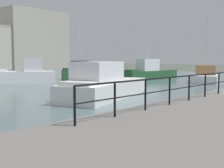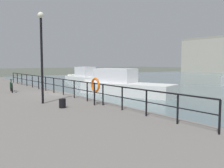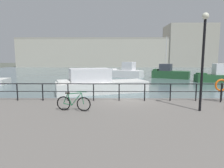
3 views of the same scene
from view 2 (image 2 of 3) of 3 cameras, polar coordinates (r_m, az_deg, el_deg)
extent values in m
plane|color=#4C5147|center=(18.09, -10.48, -4.80)|extent=(240.00, 240.00, 0.00)
cube|color=white|center=(40.78, -6.02, 1.21)|extent=(8.77, 3.66, 0.75)
cube|color=silver|center=(40.96, -6.27, 2.85)|extent=(3.29, 2.36, 1.56)
cube|color=white|center=(43.71, -8.77, 2.09)|extent=(1.22, 2.05, 0.24)
cube|color=white|center=(23.40, 3.35, -1.11)|extent=(9.56, 5.64, 1.11)
cube|color=silver|center=(24.00, 0.79, 2.00)|extent=(4.37, 3.21, 1.35)
cube|color=white|center=(25.57, -3.97, 0.93)|extent=(1.68, 2.22, 0.24)
cylinder|color=black|center=(28.42, -21.83, 1.34)|extent=(0.07, 0.07, 1.05)
cylinder|color=black|center=(26.91, -21.02, 1.19)|extent=(0.07, 0.07, 1.05)
cylinder|color=black|center=(25.39, -20.11, 1.01)|extent=(0.07, 0.07, 1.05)
cylinder|color=black|center=(23.89, -19.08, 0.81)|extent=(0.07, 0.07, 1.05)
cylinder|color=black|center=(22.39, -17.92, 0.58)|extent=(0.07, 0.07, 1.05)
cylinder|color=black|center=(20.91, -16.59, 0.31)|extent=(0.07, 0.07, 1.05)
cylinder|color=black|center=(19.44, -15.07, 0.01)|extent=(0.07, 0.07, 1.05)
cylinder|color=black|center=(17.98, -13.29, -0.34)|extent=(0.07, 0.07, 1.05)
cylinder|color=black|center=(16.55, -11.20, -0.75)|extent=(0.07, 0.07, 1.05)
cylinder|color=black|center=(15.15, -8.72, -1.24)|extent=(0.07, 0.07, 1.05)
cylinder|color=black|center=(13.77, -5.74, -1.82)|extent=(0.07, 0.07, 1.05)
cylinder|color=black|center=(12.45, -2.11, -2.52)|extent=(0.07, 0.07, 1.05)
cylinder|color=black|center=(11.19, 2.36, -3.37)|extent=(0.07, 0.07, 1.05)
cylinder|color=black|center=(10.02, 7.94, -4.40)|extent=(0.07, 0.07, 1.05)
cylinder|color=black|center=(8.97, 14.92, -5.63)|extent=(0.07, 0.07, 1.05)
cylinder|color=black|center=(8.09, 23.62, -7.03)|extent=(0.07, 0.07, 1.05)
cylinder|color=black|center=(17.22, -12.32, 1.20)|extent=(23.55, 0.06, 0.06)
cylinder|color=black|center=(17.26, -12.29, -0.36)|extent=(23.55, 0.04, 0.04)
torus|color=black|center=(18.98, -22.08, -0.80)|extent=(0.72, 0.17, 0.72)
torus|color=black|center=(20.03, -22.34, -0.52)|extent=(0.72, 0.17, 0.72)
cylinder|color=#146638|center=(19.33, -22.19, 0.01)|extent=(0.55, 0.12, 0.66)
cylinder|color=#146638|center=(19.69, -22.28, -0.01)|extent=(0.24, 0.07, 0.58)
cylinder|color=#146638|center=(19.40, -22.25, 0.87)|extent=(0.72, 0.15, 0.11)
cylinder|color=#146638|center=(19.82, -22.28, -0.69)|extent=(0.43, 0.10, 0.12)
cylinder|color=#146638|center=(19.89, -22.33, 0.15)|extent=(0.26, 0.08, 0.51)
cylinder|color=#146638|center=(19.01, -22.12, 0.06)|extent=(0.14, 0.06, 0.57)
cube|color=black|center=(19.76, -22.34, 0.95)|extent=(0.23, 0.12, 0.05)
cylinder|color=#146638|center=(19.04, -22.17, 1.06)|extent=(0.52, 0.10, 0.02)
cylinder|color=black|center=(11.98, -11.38, -4.39)|extent=(0.32, 0.32, 0.44)
cylinder|color=black|center=(12.45, -4.08, -2.30)|extent=(0.08, 0.08, 1.15)
torus|color=orange|center=(12.44, -3.86, -0.24)|extent=(0.75, 0.11, 0.75)
cylinder|color=black|center=(13.39, -15.89, 5.08)|extent=(0.12, 0.12, 4.43)
sphere|color=silver|center=(13.60, -16.14, 15.05)|extent=(0.32, 0.32, 0.32)
camera|label=1|loc=(32.36, -33.81, 3.42)|focal=45.94mm
camera|label=3|loc=(17.60, -52.41, 4.65)|focal=31.35mm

